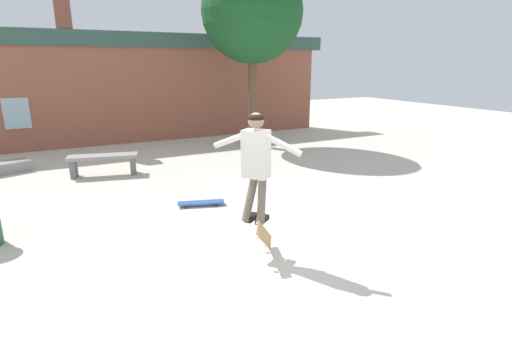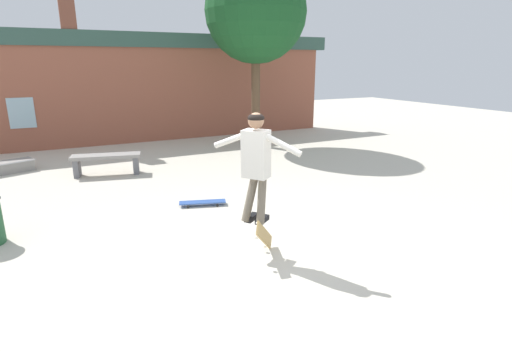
# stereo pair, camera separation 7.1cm
# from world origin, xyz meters

# --- Properties ---
(ground_plane) EXTENTS (40.00, 40.00, 0.00)m
(ground_plane) POSITION_xyz_m (0.00, 0.00, 0.00)
(ground_plane) COLOR beige
(building_backdrop) EXTENTS (15.07, 0.52, 4.58)m
(building_backdrop) POSITION_xyz_m (-0.02, 9.59, 1.88)
(building_backdrop) COLOR #93513D
(building_backdrop) RESTS_ON ground_plane
(tree_right) EXTENTS (3.08, 3.08, 5.65)m
(tree_right) POSITION_xyz_m (3.39, 7.17, 4.09)
(tree_right) COLOR brown
(tree_right) RESTS_ON ground_plane
(park_bench) EXTENTS (1.64, 0.78, 0.50)m
(park_bench) POSITION_xyz_m (-1.42, 5.57, 0.36)
(park_bench) COLOR gray
(park_bench) RESTS_ON ground_plane
(skate_ledge) EXTENTS (1.43, 0.90, 0.29)m
(skate_ledge) POSITION_xyz_m (-3.70, 6.83, 0.14)
(skate_ledge) COLOR gray
(skate_ledge) RESTS_ON ground_plane
(skater) EXTENTS (0.82, 1.08, 1.50)m
(skater) POSITION_xyz_m (-0.07, 0.22, 1.40)
(skater) COLOR silver
(skateboard_flipping) EXTENTS (0.54, 0.57, 0.66)m
(skateboard_flipping) POSITION_xyz_m (0.01, 0.12, 0.32)
(skateboard_flipping) COLOR #AD894C
(skateboard_resting) EXTENTS (0.89, 0.46, 0.08)m
(skateboard_resting) POSITION_xyz_m (-0.08, 2.49, 0.07)
(skateboard_resting) COLOR #2D519E
(skateboard_resting) RESTS_ON ground_plane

